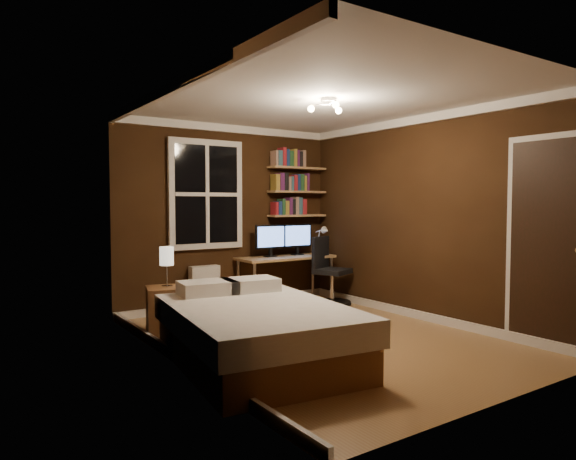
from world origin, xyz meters
TOP-DOWN VIEW (x-y plane):
  - floor at (0.00, 0.00)m, footprint 4.20×4.20m
  - wall_back at (0.00, 2.10)m, footprint 3.20×0.04m
  - wall_left at (-1.60, 0.00)m, footprint 0.04×4.20m
  - wall_right at (1.60, 0.00)m, footprint 0.04×4.20m
  - ceiling at (0.00, 0.00)m, footprint 3.20×4.20m
  - window at (-0.35, 2.06)m, footprint 1.06×0.06m
  - door at (1.59, -1.55)m, footprint 0.03×0.82m
  - ceiling_fixture at (0.00, -0.10)m, footprint 0.44×0.44m
  - bookshelf_lower at (1.08, 1.98)m, footprint 0.92×0.22m
  - books_row_lower at (1.08, 1.98)m, footprint 0.54×0.16m
  - bookshelf_middle at (1.08, 1.98)m, footprint 0.92×0.22m
  - books_row_middle at (1.08, 1.98)m, footprint 0.60×0.16m
  - bookshelf_upper at (1.08, 1.98)m, footprint 0.92×0.22m
  - books_row_upper at (1.08, 1.98)m, footprint 0.54×0.16m
  - bed at (-1.00, -0.34)m, footprint 1.65×2.11m
  - nightstand at (-1.30, 1.05)m, footprint 0.52×0.52m
  - bedside_lamp at (-1.30, 1.05)m, footprint 0.15×0.15m
  - radiator at (-0.42, 1.99)m, footprint 0.40×0.14m
  - desk at (0.77, 1.81)m, footprint 1.42×0.53m
  - monitor_left at (0.55, 1.88)m, footprint 0.49×0.12m
  - monitor_right at (1.01, 1.88)m, footprint 0.49×0.12m
  - desk_lamp at (1.33, 1.73)m, footprint 0.14×0.32m
  - office_chair at (1.23, 1.41)m, footprint 0.56×0.56m

SIDE VIEW (x-z plane):
  - floor at x=0.00m, z-range 0.00..0.00m
  - nightstand at x=-1.30m, z-range 0.00..0.53m
  - bed at x=-1.00m, z-range -0.05..0.61m
  - radiator at x=-0.42m, z-range 0.00..0.60m
  - office_chair at x=1.23m, z-range -0.12..0.84m
  - desk at x=0.77m, z-range 0.28..0.95m
  - bedside_lamp at x=-1.30m, z-range 0.53..0.96m
  - desk_lamp at x=1.33m, z-range 0.68..1.12m
  - monitor_left at x=0.55m, z-range 0.68..1.13m
  - monitor_right at x=1.01m, z-range 0.68..1.13m
  - door at x=1.59m, z-range 0.00..2.05m
  - wall_back at x=0.00m, z-range 0.00..2.50m
  - wall_left at x=-1.60m, z-range 0.00..2.50m
  - wall_right at x=1.60m, z-range 0.00..2.50m
  - bookshelf_lower at x=1.08m, z-range 1.24..1.26m
  - books_row_lower at x=1.08m, z-range 1.26..1.49m
  - window at x=-0.35m, z-range 0.82..2.28m
  - bookshelf_middle at x=1.08m, z-range 1.59..1.61m
  - books_row_middle at x=1.08m, z-range 1.61..1.84m
  - bookshelf_upper at x=1.08m, z-range 1.94..1.96m
  - books_row_upper at x=1.08m, z-range 1.96..2.20m
  - ceiling_fixture at x=0.00m, z-range 2.31..2.49m
  - ceiling at x=0.00m, z-range 2.49..2.51m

